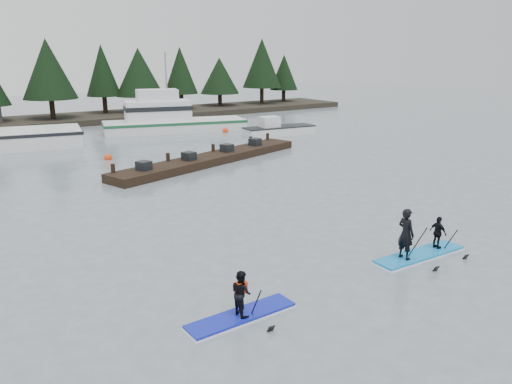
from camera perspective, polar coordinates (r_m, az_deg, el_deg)
ground at (r=17.60m, az=11.17°, el=-7.83°), size 160.00×160.00×0.00m
far_shore at (r=54.85m, az=-21.88°, el=7.60°), size 70.00×8.00×0.60m
treeline at (r=54.89m, az=-21.84°, el=7.29°), size 60.00×4.00×8.00m
fishing_boat_medium at (r=46.42m, az=-9.66°, el=7.51°), size 13.13×6.76×7.77m
skiff at (r=43.82m, az=2.65°, el=7.03°), size 6.51×2.65×0.74m
floating_dock at (r=32.64m, az=-5.10°, el=3.80°), size 15.20×6.37×0.51m
buoy_c at (r=45.42m, az=-3.50°, el=6.85°), size 0.49×0.49×0.49m
buoy_b at (r=34.98m, az=-16.53°, el=3.58°), size 0.50×0.50×0.50m
paddleboard_solo at (r=13.69m, az=-1.70°, el=-12.52°), size 3.18×1.07×1.84m
paddleboard_duo at (r=18.26m, az=18.01°, el=-5.40°), size 3.76×1.20×2.38m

